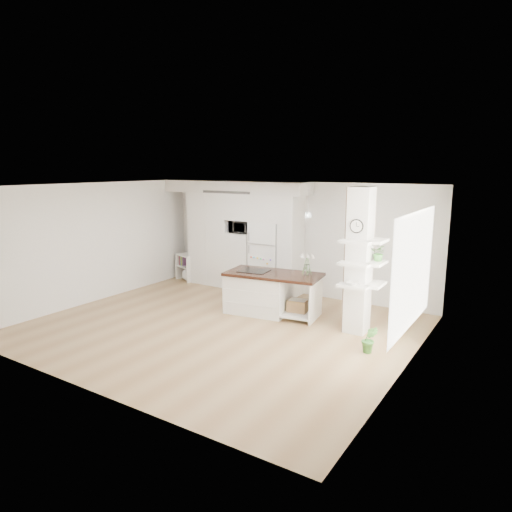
# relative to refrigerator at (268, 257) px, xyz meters

# --- Properties ---
(floor) EXTENTS (7.00, 6.00, 0.01)m
(floor) POSITION_rel_refrigerator_xyz_m (0.53, -2.68, -0.88)
(floor) COLOR #A28458
(floor) RESTS_ON ground
(room) EXTENTS (7.04, 6.04, 2.72)m
(room) POSITION_rel_refrigerator_xyz_m (0.53, -2.68, 0.98)
(room) COLOR white
(room) RESTS_ON ground
(cabinet_wall) EXTENTS (4.00, 0.71, 2.70)m
(cabinet_wall) POSITION_rel_refrigerator_xyz_m (-0.92, -0.01, 0.63)
(cabinet_wall) COLOR white
(cabinet_wall) RESTS_ON floor
(refrigerator) EXTENTS (0.78, 0.69, 1.75)m
(refrigerator) POSITION_rel_refrigerator_xyz_m (0.00, 0.00, 0.00)
(refrigerator) COLOR white
(refrigerator) RESTS_ON floor
(column) EXTENTS (0.69, 0.90, 2.70)m
(column) POSITION_rel_refrigerator_xyz_m (2.90, -1.55, 0.48)
(column) COLOR silver
(column) RESTS_ON floor
(window) EXTENTS (0.00, 2.40, 2.40)m
(window) POSITION_rel_refrigerator_xyz_m (4.00, -2.38, 0.62)
(window) COLOR white
(window) RESTS_ON room
(pendant_light) EXTENTS (0.12, 0.12, 0.10)m
(pendant_light) POSITION_rel_refrigerator_xyz_m (2.23, -2.53, 1.24)
(pendant_light) COLOR white
(pendant_light) RESTS_ON room
(kitchen_island) EXTENTS (2.08, 1.20, 1.46)m
(kitchen_island) POSITION_rel_refrigerator_xyz_m (0.76, -1.45, -0.41)
(kitchen_island) COLOR white
(kitchen_island) RESTS_ON floor
(bookshelf) EXTENTS (0.68, 0.51, 0.71)m
(bookshelf) POSITION_rel_refrigerator_xyz_m (-2.45, -0.19, -0.56)
(bookshelf) COLOR white
(bookshelf) RESTS_ON floor
(floor_plant_a) EXTENTS (0.31, 0.28, 0.47)m
(floor_plant_a) POSITION_rel_refrigerator_xyz_m (3.36, -2.33, -0.64)
(floor_plant_a) COLOR #3D7E32
(floor_plant_a) RESTS_ON floor
(floor_plant_b) EXTENTS (0.33, 0.33, 0.54)m
(floor_plant_b) POSITION_rel_refrigerator_xyz_m (3.52, -0.97, -0.61)
(floor_plant_b) COLOR #3D7E32
(floor_plant_b) RESTS_ON floor
(microwave) EXTENTS (0.54, 0.37, 0.30)m
(microwave) POSITION_rel_refrigerator_xyz_m (-0.75, -0.06, 0.69)
(microwave) COLOR #2D2D2D
(microwave) RESTS_ON cabinet_wall
(shelf_plant) EXTENTS (0.27, 0.23, 0.30)m
(shelf_plant) POSITION_rel_refrigerator_xyz_m (3.15, -1.38, 0.65)
(shelf_plant) COLOR #3D7E32
(shelf_plant) RESTS_ON column
(decor_bowl) EXTENTS (0.22, 0.22, 0.05)m
(decor_bowl) POSITION_rel_refrigerator_xyz_m (2.82, -1.78, 0.13)
(decor_bowl) COLOR white
(decor_bowl) RESTS_ON column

